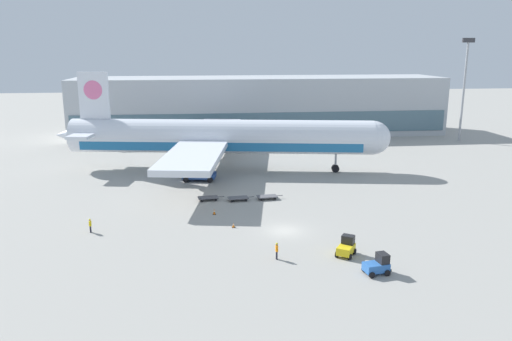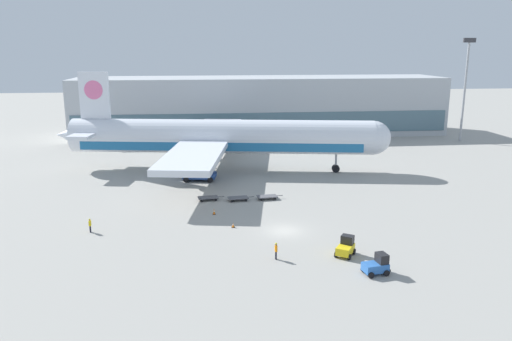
% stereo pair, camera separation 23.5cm
% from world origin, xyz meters
% --- Properties ---
extents(ground_plane, '(400.00, 400.00, 0.00)m').
position_xyz_m(ground_plane, '(0.00, 0.00, 0.00)').
color(ground_plane, '#9E9B93').
extents(terminal_building, '(90.00, 18.20, 14.00)m').
position_xyz_m(terminal_building, '(5.84, 69.47, 6.99)').
color(terminal_building, '#B2B7BC').
rests_on(terminal_building, ground_plane).
extents(light_mast, '(2.80, 0.50, 23.14)m').
position_xyz_m(light_mast, '(50.33, 53.09, 13.40)').
color(light_mast, '#9EA0A5').
rests_on(light_mast, ground_plane).
extents(airplane_main, '(57.71, 48.66, 17.00)m').
position_xyz_m(airplane_main, '(-6.54, 30.71, 5.84)').
color(airplane_main, silver).
rests_on(airplane_main, ground_plane).
extents(scissor_lift_loader, '(5.63, 4.12, 5.08)m').
position_xyz_m(scissor_lift_loader, '(-9.71, 24.56, 1.96)').
color(scissor_lift_loader, '#284C99').
rests_on(scissor_lift_loader, ground_plane).
extents(baggage_tug_foreground, '(2.65, 1.99, 2.00)m').
position_xyz_m(baggage_tug_foreground, '(6.78, -12.37, 0.88)').
color(baggage_tug_foreground, '#2D66B7').
rests_on(baggage_tug_foreground, ground_plane).
extents(baggage_tug_mid, '(2.60, 2.81, 2.00)m').
position_xyz_m(baggage_tug_mid, '(5.13, -7.73, 0.88)').
color(baggage_tug_mid, yellow).
rests_on(baggage_tug_mid, ground_plane).
extents(baggage_dolly_lead, '(3.76, 1.80, 0.48)m').
position_xyz_m(baggage_dolly_lead, '(-8.58, 13.23, 0.39)').
color(baggage_dolly_lead, '#56565B').
rests_on(baggage_dolly_lead, ground_plane).
extents(baggage_dolly_second, '(3.76, 1.80, 0.48)m').
position_xyz_m(baggage_dolly_second, '(-4.39, 12.58, 0.39)').
color(baggage_dolly_second, '#56565B').
rests_on(baggage_dolly_second, ground_plane).
extents(baggage_dolly_third, '(3.76, 1.80, 0.48)m').
position_xyz_m(baggage_dolly_third, '(-0.23, 12.76, 0.39)').
color(baggage_dolly_third, '#56565B').
rests_on(baggage_dolly_third, ground_plane).
extents(ground_crew_near, '(0.24, 0.57, 1.79)m').
position_xyz_m(ground_crew_near, '(-2.20, -7.96, 1.06)').
color(ground_crew_near, black).
rests_on(ground_crew_near, ground_plane).
extents(ground_crew_far, '(0.23, 0.57, 1.67)m').
position_xyz_m(ground_crew_far, '(-22.49, 2.13, 0.97)').
color(ground_crew_far, black).
rests_on(ground_crew_far, ground_plane).
extents(traffic_cone_near, '(0.40, 0.40, 0.77)m').
position_xyz_m(traffic_cone_near, '(-7.96, 6.92, 0.38)').
color(traffic_cone_near, black).
rests_on(traffic_cone_near, ground_plane).
extents(traffic_cone_far, '(0.40, 0.40, 0.57)m').
position_xyz_m(traffic_cone_far, '(-5.86, 1.83, 0.28)').
color(traffic_cone_far, black).
rests_on(traffic_cone_far, ground_plane).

